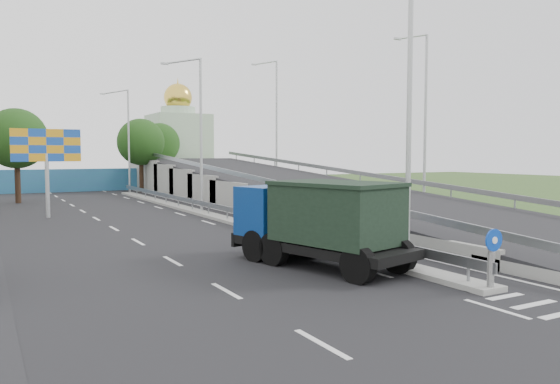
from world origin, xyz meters
TOP-DOWN VIEW (x-y plane):
  - road_surface at (-3.00, 20.00)m, footprint 26.00×90.00m
  - median at (0.00, 24.00)m, footprint 1.00×44.00m
  - overpass_ramp at (7.50, 24.00)m, footprint 10.00×50.00m
  - median_guardrail at (0.00, 24.00)m, footprint 0.09×44.00m
  - sign_bollard at (0.00, 2.17)m, footprint 0.64×0.23m
  - lamp_post_near at (0.11, 6.00)m, footprint 2.74×0.18m
  - lamp_post_mid at (0.11, 26.00)m, footprint 2.74×0.18m
  - lamp_post_far at (0.11, 46.00)m, footprint 2.74×0.18m
  - blue_wall at (-4.00, 52.00)m, footprint 30.00×0.50m
  - church at (10.00, 60.00)m, footprint 7.00×7.00m
  - billboard at (-9.00, 28.00)m, footprint 4.00×0.24m
  - tree_left_mid at (-10.00, 40.00)m, footprint 4.80×4.80m
  - tree_median_far at (2.00, 48.00)m, footprint 4.80×4.80m
  - tree_ramp_far at (6.00, 55.00)m, footprint 4.80×4.80m
  - dump_truck at (-2.25, 7.78)m, footprint 4.12×7.27m

SIDE VIEW (x-z plane):
  - road_surface at x=-3.00m, z-range -0.02..0.02m
  - median at x=0.00m, z-range 0.00..0.20m
  - median_guardrail at x=0.00m, z-range 0.39..1.10m
  - sign_bollard at x=0.00m, z-range 0.20..1.87m
  - blue_wall at x=-4.00m, z-range 0.00..2.40m
  - dump_truck at x=-2.25m, z-range 0.16..3.19m
  - overpass_ramp at x=7.50m, z-range 0.00..3.50m
  - billboard at x=-9.00m, z-range 1.44..6.94m
  - tree_left_mid at x=-10.00m, z-range 1.38..8.98m
  - tree_median_far at x=2.00m, z-range 1.38..8.98m
  - tree_ramp_far at x=6.00m, z-range 1.38..8.98m
  - church at x=10.00m, z-range -1.59..12.21m
  - lamp_post_near at x=0.11m, z-range 0.77..10.85m
  - lamp_post_mid at x=0.11m, z-range 0.77..10.85m
  - lamp_post_far at x=0.11m, z-range 0.77..10.85m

